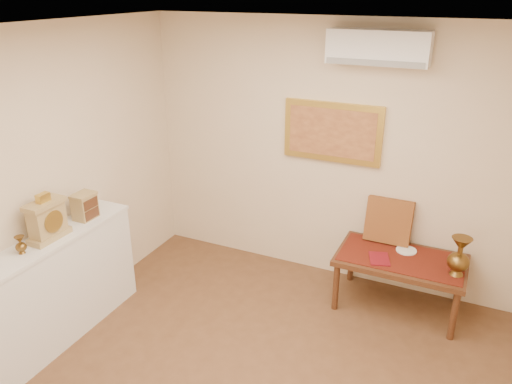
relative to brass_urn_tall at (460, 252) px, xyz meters
The scene contains 15 objects.
ceiling 2.94m from the brass_urn_tall, 127.13° to the right, with size 4.50×4.50×0.00m, color silver.
wall_back 1.54m from the brass_urn_tall, 160.80° to the left, with size 4.00×0.02×2.70m, color beige.
wall_left 3.83m from the brass_urn_tall, 152.00° to the right, with size 0.02×4.50×2.70m, color beige.
brass_urn_small 3.69m from the brass_urn_tall, 149.45° to the right, with size 0.09×0.09×0.20m, color brown, non-canonical shape.
table_cloth 0.56m from the brass_urn_tall, 168.71° to the left, with size 1.14×0.59×0.01m, color #601B10.
brass_urn_tall is the anchor object (origin of this frame).
plate 0.58m from the brass_urn_tall, 153.04° to the left, with size 0.20×0.20×0.01m, color white.
menu 0.72m from the brass_urn_tall, behind, with size 0.18×0.25×0.01m, color maroon.
cushion 0.79m from the brass_urn_tall, 151.77° to the left, with size 0.45×0.10×0.45m, color #601C13.
display_ledge 3.65m from the brass_urn_tall, 150.70° to the right, with size 0.37×2.02×0.98m.
mantel_clock 3.56m from the brass_urn_tall, 153.25° to the right, with size 0.17×0.36×0.41m.
wooden_chest 3.38m from the brass_urn_tall, 159.87° to the right, with size 0.16×0.21×0.24m.
low_table 0.59m from the brass_urn_tall, 168.71° to the left, with size 1.20×0.70×0.55m.
painting 1.64m from the brass_urn_tall, 161.83° to the left, with size 1.00×0.06×0.60m.
ac_unit 1.95m from the brass_urn_tall, 160.39° to the left, with size 0.90×0.25×0.30m.
Camera 1 is at (1.34, -2.46, 2.96)m, focal length 35.00 mm.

